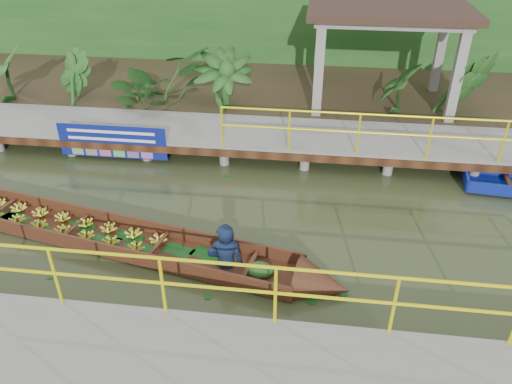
# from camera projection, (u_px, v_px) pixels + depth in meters

# --- Properties ---
(ground) EXTENTS (80.00, 80.00, 0.00)m
(ground) POSITION_uv_depth(u_px,v_px,m) (249.00, 230.00, 10.13)
(ground) COLOR #2D351A
(ground) RESTS_ON ground
(land_strip) EXTENTS (30.00, 8.00, 0.45)m
(land_strip) POSITION_uv_depth(u_px,v_px,m) (281.00, 90.00, 16.34)
(land_strip) COLOR #322819
(land_strip) RESTS_ON ground
(far_dock) EXTENTS (16.00, 2.06, 1.66)m
(far_dock) POSITION_uv_depth(u_px,v_px,m) (268.00, 136.00, 12.77)
(far_dock) COLOR gray
(far_dock) RESTS_ON ground
(pavilion) EXTENTS (4.40, 3.00, 3.00)m
(pavilion) POSITION_uv_depth(u_px,v_px,m) (388.00, 20.00, 13.64)
(pavilion) COLOR gray
(pavilion) RESTS_ON ground
(foliage_backdrop) EXTENTS (30.00, 0.80, 4.00)m
(foliage_backdrop) POSITION_uv_depth(u_px,v_px,m) (288.00, 17.00, 17.52)
(foliage_backdrop) COLOR #184516
(foliage_backdrop) RESTS_ON ground
(vendor_boat) EXTENTS (9.09, 2.76, 2.19)m
(vendor_boat) POSITION_uv_depth(u_px,v_px,m) (132.00, 236.00, 9.49)
(vendor_boat) COLOR #3B1A10
(vendor_boat) RESTS_ON ground
(blue_banner) EXTENTS (2.75, 0.04, 0.86)m
(blue_banner) POSITION_uv_depth(u_px,v_px,m) (112.00, 142.00, 12.33)
(blue_banner) COLOR navy
(blue_banner) RESTS_ON ground
(tropical_plants) EXTENTS (14.29, 1.29, 1.62)m
(tropical_plants) POSITION_uv_depth(u_px,v_px,m) (213.00, 80.00, 14.13)
(tropical_plants) COLOR #184516
(tropical_plants) RESTS_ON ground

